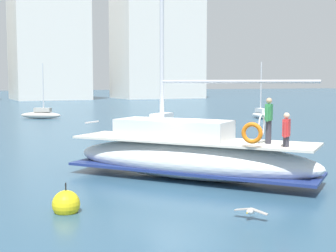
# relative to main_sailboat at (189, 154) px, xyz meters

# --- Properties ---
(ground_plane) EXTENTS (400.00, 400.00, 0.00)m
(ground_plane) POSITION_rel_main_sailboat_xyz_m (-0.02, 0.38, -0.92)
(ground_plane) COLOR #2D516B
(main_sailboat) EXTENTS (7.88, 8.99, 14.38)m
(main_sailboat) POSITION_rel_main_sailboat_xyz_m (0.00, 0.00, 0.00)
(main_sailboat) COLOR silver
(main_sailboat) RESTS_ON ground
(moored_sloop_near) EXTENTS (1.41, 3.84, 5.57)m
(moored_sloop_near) POSITION_rel_main_sailboat_xyz_m (19.95, 22.55, -0.48)
(moored_sloop_near) COLOR silver
(moored_sloop_near) RESTS_ON ground
(moored_sloop_far) EXTENTS (5.18, 4.47, 9.29)m
(moored_sloop_far) POSITION_rel_main_sailboat_xyz_m (6.39, 16.31, -0.30)
(moored_sloop_far) COLOR white
(moored_sloop_far) RESTS_ON ground
(moored_cutter_right) EXTENTS (3.96, 3.08, 5.43)m
(moored_cutter_right) POSITION_rel_main_sailboat_xyz_m (0.21, 31.73, -0.46)
(moored_cutter_right) COLOR #B7B2A8
(moored_cutter_right) RESTS_ON ground
(seagull) EXTENTS (0.62, 0.83, 0.16)m
(seagull) POSITION_rel_main_sailboat_xyz_m (-1.00, -5.37, -0.69)
(seagull) COLOR silver
(seagull) RESTS_ON ground
(mooring_buoy) EXTENTS (0.77, 0.77, 0.98)m
(mooring_buoy) POSITION_rel_main_sailboat_xyz_m (-5.20, -2.62, -0.69)
(mooring_buoy) COLOR yellow
(mooring_buoy) RESTS_ON ground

